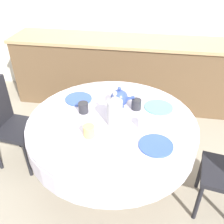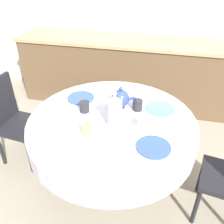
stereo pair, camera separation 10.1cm
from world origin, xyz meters
TOP-DOWN VIEW (x-y plane):
  - ground_plane at (0.00, 0.00)m, footprint 12.00×12.00m
  - wall_back at (0.00, 1.88)m, footprint 7.00×0.05m
  - kitchen_counter at (0.00, 1.54)m, footprint 3.24×0.64m
  - dining_table at (0.00, 0.00)m, footprint 1.45×1.45m
  - chair_right at (-1.06, 0.12)m, footprint 0.44×0.44m
  - plate_near_left at (-0.37, -0.29)m, footprint 0.26×0.26m
  - cup_near_left at (-0.14, -0.24)m, footprint 0.09×0.09m
  - plate_near_right at (0.37, -0.28)m, footprint 0.26×0.26m
  - cup_near_right at (0.27, -0.07)m, footprint 0.09×0.09m
  - plate_far_left at (-0.37, 0.28)m, footprint 0.26×0.26m
  - cup_far_left at (-0.27, 0.07)m, footprint 0.09×0.09m
  - plate_far_right at (0.39, 0.25)m, footprint 0.26×0.26m
  - cup_far_right at (0.19, 0.20)m, footprint 0.09×0.09m
  - coffee_carafe at (0.03, -0.05)m, footprint 0.13×0.13m
  - teapot at (0.03, 0.21)m, footprint 0.22×0.16m

SIDE VIEW (x-z plane):
  - ground_plane at x=0.00m, z-range 0.00..0.00m
  - kitchen_counter at x=0.00m, z-range 0.00..0.94m
  - chair_right at x=-1.06m, z-range 0.05..0.97m
  - dining_table at x=0.00m, z-range 0.25..0.98m
  - plate_near_left at x=-0.37m, z-range 0.73..0.75m
  - plate_near_right at x=0.37m, z-range 0.73..0.75m
  - plate_far_left at x=-0.37m, z-range 0.73..0.75m
  - plate_far_right at x=0.39m, z-range 0.73..0.75m
  - cup_near_left at x=-0.14m, z-range 0.73..0.83m
  - cup_near_right at x=0.27m, z-range 0.73..0.83m
  - cup_far_left at x=-0.27m, z-range 0.73..0.83m
  - cup_far_right at x=0.19m, z-range 0.73..0.83m
  - teapot at x=0.03m, z-range 0.72..0.93m
  - coffee_carafe at x=0.03m, z-range 0.71..1.02m
  - wall_back at x=0.00m, z-range 0.00..2.60m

